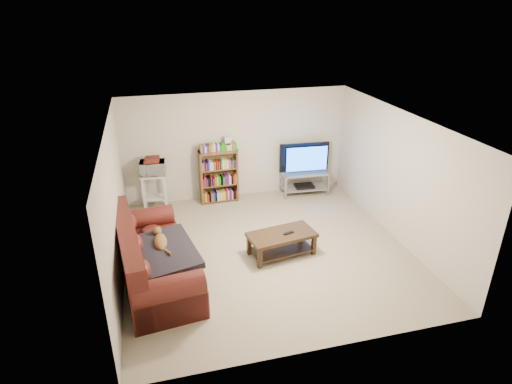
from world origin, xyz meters
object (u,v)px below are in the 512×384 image
object	(u,v)px
bookshelf	(219,175)
sofa	(150,262)
coffee_table	(282,240)
tv_stand	(305,179)

from	to	relation	value
bookshelf	sofa	bearing A→B (deg)	-122.41
coffee_table	tv_stand	distance (m)	2.70
sofa	bookshelf	bearing A→B (deg)	52.45
bookshelf	tv_stand	bearing A→B (deg)	-4.55
coffee_table	bookshelf	bearing A→B (deg)	96.32
sofa	tv_stand	size ratio (longest dim) A/B	2.32
coffee_table	tv_stand	size ratio (longest dim) A/B	1.14
coffee_table	bookshelf	xyz separation A→B (m)	(-0.68, 2.45, 0.33)
sofa	tv_stand	bearing A→B (deg)	28.94
tv_stand	sofa	bearing A→B (deg)	-140.61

